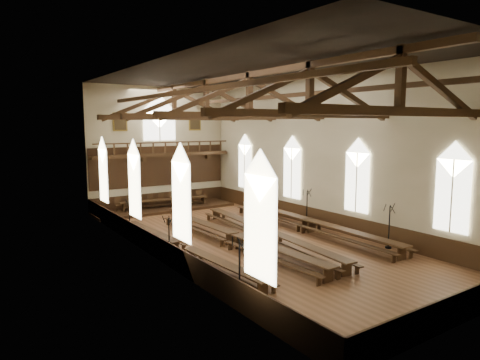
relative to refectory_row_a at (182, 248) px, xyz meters
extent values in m
plane|color=brown|center=(4.74, 0.67, -0.48)|extent=(26.00, 26.00, 0.00)
plane|color=#C4B494|center=(4.74, 13.67, 4.52)|extent=(12.00, 0.00, 12.00)
plane|color=#C4B494|center=(4.74, -12.33, 4.52)|extent=(12.00, 0.00, 12.00)
plane|color=#C4B494|center=(-1.26, 0.67, 4.52)|extent=(0.00, 26.00, 26.00)
plane|color=#C4B494|center=(10.74, 0.67, 4.52)|extent=(0.00, 26.00, 26.00)
plane|color=black|center=(4.74, 0.67, 9.52)|extent=(26.00, 26.00, 0.00)
cube|color=#372110|center=(4.74, 13.63, 0.12)|extent=(11.90, 0.08, 1.20)
cube|color=#372110|center=(4.74, -12.29, 0.12)|extent=(11.90, 0.08, 1.20)
cube|color=#372110|center=(-1.22, 0.67, 0.12)|extent=(0.08, 25.90, 1.20)
cube|color=#372110|center=(10.70, 0.67, 0.12)|extent=(0.08, 25.90, 1.20)
cube|color=white|center=(-1.16, -8.33, 2.92)|extent=(0.05, 1.80, 3.60)
cube|color=white|center=(-1.16, -8.33, 4.72)|extent=(0.05, 1.80, 1.80)
cylinder|color=#C4B494|center=(-1.12, -8.33, 2.92)|extent=(0.08, 0.08, 3.60)
cube|color=white|center=(-1.16, -2.33, 2.92)|extent=(0.05, 1.80, 3.60)
cube|color=white|center=(-1.16, -2.33, 4.72)|extent=(0.05, 1.80, 1.80)
cylinder|color=#C4B494|center=(-1.12, -2.33, 2.92)|extent=(0.08, 0.08, 3.60)
cube|color=white|center=(-1.16, 3.67, 2.92)|extent=(0.05, 1.80, 3.60)
cube|color=white|center=(-1.16, 3.67, 4.72)|extent=(0.05, 1.80, 1.80)
cylinder|color=#C4B494|center=(-1.12, 3.67, 2.92)|extent=(0.08, 0.08, 3.60)
cube|color=white|center=(-1.16, 9.67, 2.92)|extent=(0.05, 1.80, 3.60)
cube|color=white|center=(-1.16, 9.67, 4.72)|extent=(0.05, 1.80, 1.80)
cylinder|color=#C4B494|center=(-1.12, 9.67, 2.92)|extent=(0.08, 0.08, 3.60)
cube|color=white|center=(10.64, -8.33, 2.92)|extent=(0.05, 1.80, 3.60)
cube|color=white|center=(10.64, -8.33, 4.72)|extent=(0.05, 1.80, 1.80)
cylinder|color=#C4B494|center=(10.60, -8.33, 2.92)|extent=(0.08, 0.08, 3.60)
cube|color=white|center=(10.64, -2.33, 2.92)|extent=(0.05, 1.80, 3.60)
cube|color=white|center=(10.64, -2.33, 4.72)|extent=(0.05, 1.80, 1.80)
cylinder|color=#C4B494|center=(10.60, -2.33, 2.92)|extent=(0.08, 0.08, 3.60)
cube|color=white|center=(10.64, 3.67, 2.92)|extent=(0.05, 1.80, 3.60)
cube|color=white|center=(10.64, 3.67, 4.72)|extent=(0.05, 1.80, 1.80)
cylinder|color=#C4B494|center=(10.60, 3.67, 2.92)|extent=(0.08, 0.08, 3.60)
cube|color=white|center=(10.64, 9.67, 2.92)|extent=(0.05, 1.80, 3.60)
cube|color=white|center=(10.64, 9.67, 4.72)|extent=(0.05, 1.80, 1.80)
cylinder|color=#C4B494|center=(10.60, 9.67, 2.92)|extent=(0.08, 0.08, 3.60)
cube|color=white|center=(4.74, 13.57, 6.32)|extent=(2.80, 0.05, 2.40)
cube|color=white|center=(4.74, 13.57, 7.52)|extent=(2.80, 0.05, 2.80)
cylinder|color=#C4B494|center=(4.74, 13.53, 6.32)|extent=(0.10, 0.10, 2.40)
cube|color=#3B2212|center=(4.74, 13.02, 3.92)|extent=(11.80, 1.20, 0.20)
cube|color=#372110|center=(4.74, 13.61, 2.97)|extent=(11.80, 0.10, 3.30)
cube|color=#3B2212|center=(4.74, 12.48, 4.97)|extent=(11.60, 0.12, 0.10)
cube|color=#3B2212|center=(4.74, 12.48, 4.07)|extent=(11.60, 0.12, 0.10)
cube|color=#3B2212|center=(0.24, 13.42, 3.67)|extent=(0.35, 0.40, 0.50)
cube|color=#3B2212|center=(3.24, 13.42, 3.67)|extent=(0.35, 0.40, 0.50)
cube|color=#3B2212|center=(6.24, 13.42, 3.67)|extent=(0.35, 0.40, 0.50)
cube|color=#3B2212|center=(9.24, 13.42, 3.67)|extent=(0.35, 0.40, 0.50)
cube|color=brown|center=(1.44, 13.58, 6.62)|extent=(1.15, 0.06, 1.45)
cube|color=black|center=(1.44, 13.54, 6.62)|extent=(0.95, 0.04, 1.25)
cube|color=brown|center=(8.04, 13.58, 6.62)|extent=(1.15, 0.06, 1.45)
cube|color=black|center=(8.04, 13.54, 6.62)|extent=(0.95, 0.04, 1.25)
cube|color=#3B2212|center=(4.74, -9.33, 6.92)|extent=(11.70, 0.35, 0.35)
cube|color=#3B2212|center=(4.74, -9.33, 8.22)|extent=(0.30, 0.30, 2.40)
cube|color=#3B2212|center=(1.86, -9.33, 7.82)|extent=(5.44, 0.26, 2.40)
cube|color=#3B2212|center=(7.62, -9.33, 7.82)|extent=(5.44, 0.26, 2.40)
cube|color=#3B2212|center=(4.74, -4.33, 6.92)|extent=(11.70, 0.35, 0.35)
cube|color=#3B2212|center=(4.74, -4.33, 8.22)|extent=(0.30, 0.30, 2.40)
cube|color=#3B2212|center=(1.86, -4.33, 7.82)|extent=(5.44, 0.26, 2.40)
cube|color=#3B2212|center=(7.62, -4.33, 7.82)|extent=(5.44, 0.26, 2.40)
cube|color=#3B2212|center=(4.74, 0.67, 6.92)|extent=(11.70, 0.35, 0.35)
cube|color=#3B2212|center=(4.74, 0.67, 8.22)|extent=(0.30, 0.30, 2.40)
cube|color=#3B2212|center=(1.86, 0.67, 7.82)|extent=(5.44, 0.26, 2.40)
cube|color=#3B2212|center=(7.62, 0.67, 7.82)|extent=(5.44, 0.26, 2.40)
cube|color=#3B2212|center=(4.74, 5.67, 6.92)|extent=(11.70, 0.35, 0.35)
cube|color=#3B2212|center=(4.74, 5.67, 8.22)|extent=(0.30, 0.30, 2.40)
cube|color=#3B2212|center=(1.86, 5.67, 7.82)|extent=(5.44, 0.26, 2.40)
cube|color=#3B2212|center=(7.62, 5.67, 7.82)|extent=(5.44, 0.26, 2.40)
cube|color=#3B2212|center=(4.74, 10.67, 6.92)|extent=(11.70, 0.35, 0.35)
cube|color=#3B2212|center=(4.74, 10.67, 8.22)|extent=(0.30, 0.30, 2.40)
cube|color=#3B2212|center=(1.86, 10.67, 7.82)|extent=(5.44, 0.26, 2.40)
cube|color=#3B2212|center=(7.62, 10.67, 7.82)|extent=(5.44, 0.26, 2.40)
cube|color=#3B2212|center=(1.38, 0.67, 8.22)|extent=(0.25, 25.70, 0.25)
cube|color=#3B2212|center=(8.10, 0.67, 8.22)|extent=(0.25, 25.70, 0.25)
cube|color=#3B2212|center=(4.74, 0.67, 9.22)|extent=(0.30, 25.70, 0.30)
cube|color=#3B2212|center=(0.00, -3.70, 0.14)|extent=(0.97, 6.22, 0.07)
cube|color=#3B2212|center=(0.00, -6.49, -0.19)|extent=(0.53, 0.10, 0.59)
cube|color=#3B2212|center=(0.00, -0.91, -0.19)|extent=(0.53, 0.10, 0.59)
cube|color=#3B2212|center=(0.00, -3.70, -0.26)|extent=(0.38, 5.48, 0.07)
cube|color=#3B2212|center=(-0.55, -3.73, -0.11)|extent=(0.60, 6.20, 0.05)
cube|color=#3B2212|center=(-0.55, -6.56, -0.31)|extent=(0.20, 0.07, 0.35)
cube|color=#3B2212|center=(-0.55, -0.90, -0.31)|extent=(0.20, 0.07, 0.35)
cube|color=#3B2212|center=(0.55, -3.67, -0.11)|extent=(0.60, 6.20, 0.05)
cube|color=#3B2212|center=(0.55, -6.50, -0.31)|extent=(0.20, 0.07, 0.35)
cube|color=#3B2212|center=(0.55, -0.84, -0.31)|extent=(0.20, 0.07, 0.35)
cube|color=#3B2212|center=(0.00, 3.70, 0.14)|extent=(0.97, 6.22, 0.07)
cube|color=#3B2212|center=(0.00, 0.91, -0.19)|extent=(0.53, 0.10, 0.59)
cube|color=#3B2212|center=(0.00, 6.49, -0.19)|extent=(0.53, 0.10, 0.59)
cube|color=#3B2212|center=(0.00, 3.70, -0.26)|extent=(0.38, 5.48, 0.07)
cube|color=#3B2212|center=(-0.55, 3.67, -0.11)|extent=(0.60, 6.20, 0.05)
cube|color=#3B2212|center=(-0.55, 0.84, -0.31)|extent=(0.20, 0.07, 0.35)
cube|color=#3B2212|center=(-0.55, 6.50, -0.31)|extent=(0.20, 0.07, 0.35)
cube|color=#3B2212|center=(0.55, 3.73, -0.11)|extent=(0.60, 6.20, 0.05)
cube|color=#3B2212|center=(0.55, 0.90, -0.31)|extent=(0.20, 0.07, 0.35)
cube|color=#3B2212|center=(0.55, 6.56, -0.31)|extent=(0.20, 0.07, 0.35)
cube|color=#3B2212|center=(3.33, -3.64, 0.25)|extent=(1.05, 7.24, 0.08)
cube|color=#3B2212|center=(3.33, -6.89, -0.14)|extent=(0.62, 0.11, 0.69)
cube|color=#3B2212|center=(3.33, -0.39, -0.14)|extent=(0.62, 0.11, 0.69)
cube|color=#3B2212|center=(3.33, -3.64, -0.23)|extent=(0.37, 6.39, 0.08)
cube|color=#3B2212|center=(2.69, -3.67, -0.05)|extent=(0.61, 7.23, 0.06)
cube|color=#3B2212|center=(2.69, -6.97, -0.28)|extent=(0.23, 0.08, 0.40)
cube|color=#3B2212|center=(2.69, -0.37, -0.28)|extent=(0.23, 0.08, 0.40)
cube|color=#3B2212|center=(3.97, -3.61, -0.05)|extent=(0.61, 7.23, 0.06)
cube|color=#3B2212|center=(3.97, -6.91, -0.28)|extent=(0.23, 0.08, 0.40)
cube|color=#3B2212|center=(3.97, -0.31, -0.28)|extent=(0.23, 0.08, 0.40)
cube|color=#3B2212|center=(3.33, 3.76, 0.25)|extent=(1.05, 7.24, 0.08)
cube|color=#3B2212|center=(3.33, 0.51, -0.14)|extent=(0.62, 0.11, 0.69)
cube|color=#3B2212|center=(3.33, 7.01, -0.14)|extent=(0.62, 0.11, 0.69)
cube|color=#3B2212|center=(3.33, 3.76, -0.23)|extent=(0.37, 6.39, 0.08)
cube|color=#3B2212|center=(2.69, 3.73, -0.05)|extent=(0.61, 7.23, 0.06)
cube|color=#3B2212|center=(2.69, 0.43, -0.28)|extent=(0.23, 0.08, 0.40)
cube|color=#3B2212|center=(2.69, 7.03, -0.28)|extent=(0.23, 0.08, 0.40)
cube|color=#3B2212|center=(3.97, 3.79, -0.05)|extent=(0.61, 7.23, 0.06)
cube|color=#3B2212|center=(3.97, 0.49, -0.28)|extent=(0.23, 0.08, 0.40)
cube|color=#3B2212|center=(3.97, 7.09, -0.28)|extent=(0.23, 0.08, 0.40)
cube|color=#3B2212|center=(5.54, -3.72, 0.21)|extent=(1.27, 6.89, 0.08)
cube|color=#3B2212|center=(5.54, -6.81, -0.16)|extent=(0.59, 0.13, 0.66)
cube|color=#3B2212|center=(5.54, -0.64, -0.16)|extent=(0.59, 0.13, 0.66)
cube|color=#3B2212|center=(5.54, -3.72, -0.24)|extent=(0.60, 6.06, 0.08)
cube|color=#3B2212|center=(4.94, -3.67, -0.07)|extent=(0.86, 6.86, 0.06)
cube|color=#3B2212|center=(4.94, -6.81, -0.29)|extent=(0.22, 0.09, 0.38)
cube|color=#3B2212|center=(4.94, -0.54, -0.29)|extent=(0.22, 0.09, 0.38)
cube|color=#3B2212|center=(6.15, -3.78, -0.07)|extent=(0.86, 6.86, 0.06)
cube|color=#3B2212|center=(6.15, -6.91, -0.29)|extent=(0.22, 0.09, 0.38)
cube|color=#3B2212|center=(6.15, -0.64, -0.29)|extent=(0.22, 0.09, 0.38)
cube|color=#3B2212|center=(5.54, 3.68, 0.21)|extent=(1.27, 6.89, 0.08)
cube|color=#3B2212|center=(5.54, 0.59, -0.16)|extent=(0.59, 0.13, 0.66)
cube|color=#3B2212|center=(5.54, 6.76, -0.16)|extent=(0.59, 0.13, 0.66)
cube|color=#3B2212|center=(5.54, 3.68, -0.24)|extent=(0.60, 6.06, 0.08)
cube|color=#3B2212|center=(4.94, 3.73, -0.07)|extent=(0.86, 6.86, 0.06)
cube|color=#3B2212|center=(4.94, 0.59, -0.29)|extent=(0.22, 0.09, 0.38)
cube|color=#3B2212|center=(4.94, 6.86, -0.29)|extent=(0.22, 0.09, 0.38)
cube|color=#3B2212|center=(6.15, 3.62, -0.07)|extent=(0.86, 6.86, 0.06)
cube|color=#3B2212|center=(6.15, 0.49, -0.29)|extent=(0.22, 0.09, 0.38)
cube|color=#3B2212|center=(6.15, 6.76, -0.29)|extent=(0.22, 0.09, 0.38)
cube|color=#3B2212|center=(9.26, -3.38, 0.28)|extent=(1.00, 7.60, 0.09)
cube|color=#3B2212|center=(9.26, -6.79, -0.12)|extent=(0.65, 0.11, 0.73)
cube|color=#3B2212|center=(9.26, 0.03, -0.12)|extent=(0.65, 0.11, 0.73)
cube|color=#3B2212|center=(9.26, -3.38, -0.21)|extent=(0.30, 6.71, 0.09)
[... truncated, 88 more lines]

